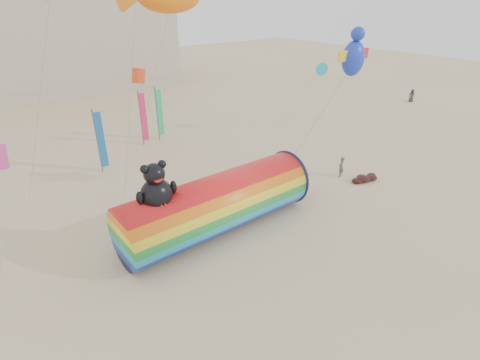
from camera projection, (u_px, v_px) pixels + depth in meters
ground at (249, 225)px, 23.32m from camera, size 160.00×160.00×0.00m
windsock_assembly at (218, 203)px, 22.13m from camera, size 12.07×3.68×5.57m
kite_handler at (341, 167)px, 29.23m from camera, size 0.71×0.61×1.63m
fabric_bundle at (365, 178)px, 28.84m from camera, size 2.62×1.35×0.41m
festival_banners at (136, 123)px, 33.34m from camera, size 7.80×3.98×5.20m
flying_kites at (202, 10)px, 23.02m from camera, size 29.00×14.77×10.11m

